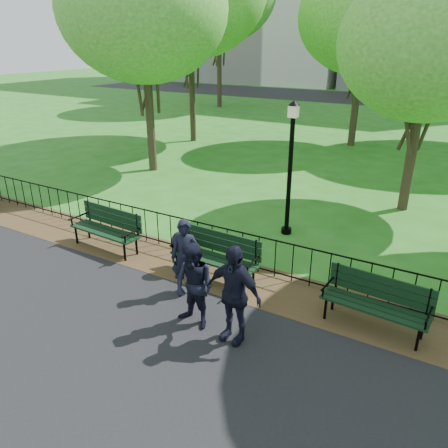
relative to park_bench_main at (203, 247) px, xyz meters
The scene contains 16 objects.
ground 1.65m from the park_bench_main, 58.25° to the right, with size 120.00×120.00×0.00m, color #26631A.
asphalt_path 4.80m from the park_bench_main, 80.38° to the right, with size 60.00×9.20×0.01m, color black.
dirt_strip 1.06m from the park_bench_main, 15.37° to the left, with size 60.00×1.60×0.01m, color #3A2D17.
far_street 33.73m from the park_bench_main, 88.65° to the left, with size 70.00×9.00×0.01m, color black.
iron_fence 1.09m from the park_bench_main, 42.15° to the left, with size 24.06×0.06×1.00m.
park_bench_main is the anchor object (origin of this frame).
park_bench_left_a 2.76m from the park_bench_main, behind, with size 1.98×0.71×1.11m.
park_bench_right_a 3.67m from the park_bench_main, ahead, with size 1.89×0.69×1.05m.
lamppost 3.34m from the park_bench_main, 77.35° to the left, with size 0.31×0.31×3.47m.
tree_near_w 10.21m from the park_bench_main, 136.12° to the left, with size 5.99×5.99×8.35m.
tree_near_e 8.26m from the park_bench_main, 65.08° to the left, with size 4.87×4.87×6.79m.
tree_far_c 15.41m from the park_bench_main, 93.00° to the left, with size 5.97×5.97×8.32m.
person_left 0.80m from the park_bench_main, 82.40° to the right, with size 0.58×0.38×1.59m, color black.
person_mid 1.85m from the park_bench_main, 61.42° to the right, with size 0.78×0.41×1.60m, color black.
person_right 2.32m from the park_bench_main, 44.01° to the right, with size 1.04×0.43×1.78m, color black.
taxi 32.18m from the park_bench_main, 94.18° to the left, with size 1.90×4.71×1.61m, color yellow.
Camera 1 is at (3.90, -5.76, 4.80)m, focal length 35.00 mm.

